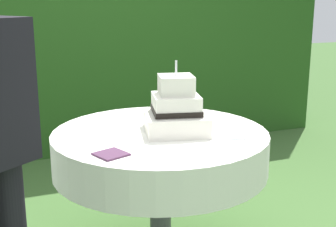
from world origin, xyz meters
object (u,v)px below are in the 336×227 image
at_px(cake_table, 160,152).
at_px(napkin_stack, 111,154).
at_px(serving_plate_far, 178,111).
at_px(serving_plate_near, 238,136).
at_px(wedding_cake, 176,111).

xyz_separation_m(cake_table, napkin_stack, (-0.34, -0.27, 0.12)).
bearing_deg(serving_plate_far, serving_plate_near, -82.61).
distance_m(serving_plate_near, napkin_stack, 0.67).
bearing_deg(napkin_stack, wedding_cake, 29.47).
relative_size(cake_table, serving_plate_near, 10.01).
distance_m(wedding_cake, serving_plate_near, 0.34).
distance_m(serving_plate_far, napkin_stack, 0.86).
relative_size(cake_table, napkin_stack, 8.86).
distance_m(cake_table, serving_plate_near, 0.43).
relative_size(wedding_cake, napkin_stack, 2.97).
xyz_separation_m(serving_plate_near, serving_plate_far, (-0.08, 0.60, 0.00)).
distance_m(serving_plate_near, serving_plate_far, 0.60).
distance_m(wedding_cake, serving_plate_far, 0.44).
xyz_separation_m(cake_table, serving_plate_near, (0.33, -0.24, 0.12)).
bearing_deg(serving_plate_near, serving_plate_far, 97.39).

